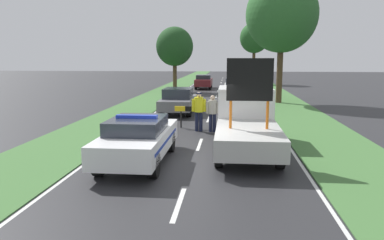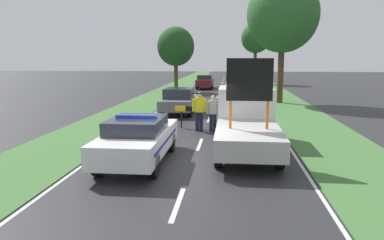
# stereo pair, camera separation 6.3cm
# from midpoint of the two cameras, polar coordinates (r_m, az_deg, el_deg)

# --- Properties ---
(ground_plane) EXTENTS (160.00, 160.00, 0.00)m
(ground_plane) POSITION_cam_midpoint_polar(r_m,az_deg,el_deg) (11.84, -0.07, -6.83)
(ground_plane) COLOR #28282B
(lane_markings) EXTENTS (6.90, 69.94, 0.01)m
(lane_markings) POSITION_cam_midpoint_polar(r_m,az_deg,el_deg) (30.04, 3.50, 3.12)
(lane_markings) COLOR silver
(lane_markings) RESTS_ON ground
(grass_verge_left) EXTENTS (3.30, 120.00, 0.03)m
(grass_verge_left) POSITION_cam_midpoint_polar(r_m,az_deg,el_deg) (32.11, -5.64, 3.53)
(grass_verge_left) COLOR #427038
(grass_verge_left) RESTS_ON ground
(grass_verge_right) EXTENTS (3.30, 120.00, 0.03)m
(grass_verge_right) POSITION_cam_midpoint_polar(r_m,az_deg,el_deg) (31.74, 12.95, 3.26)
(grass_verge_right) COLOR #427038
(grass_verge_right) RESTS_ON ground
(police_car) EXTENTS (1.85, 4.87, 1.56)m
(police_car) POSITION_cam_midpoint_polar(r_m,az_deg,el_deg) (12.05, -8.33, -2.82)
(police_car) COLOR white
(police_car) RESTS_ON ground
(work_truck) EXTENTS (2.09, 6.10, 3.31)m
(work_truck) POSITION_cam_midpoint_polar(r_m,az_deg,el_deg) (13.95, 8.12, 0.17)
(work_truck) COLOR white
(work_truck) RESTS_ON ground
(road_barrier) EXTENTS (3.02, 0.08, 1.03)m
(road_barrier) POSITION_cam_midpoint_polar(r_m,az_deg,el_deg) (17.75, 2.08, 1.48)
(road_barrier) COLOR black
(road_barrier) RESTS_ON ground
(police_officer) EXTENTS (0.64, 0.41, 1.79)m
(police_officer) POSITION_cam_midpoint_polar(r_m,az_deg,el_deg) (16.98, 0.94, 1.83)
(police_officer) COLOR #191E38
(police_officer) RESTS_ON ground
(pedestrian_civilian) EXTENTS (0.60, 0.38, 1.66)m
(pedestrian_civilian) POSITION_cam_midpoint_polar(r_m,az_deg,el_deg) (16.87, 3.05, 1.46)
(pedestrian_civilian) COLOR #191E38
(pedestrian_civilian) RESTS_ON ground
(traffic_cone_near_police) EXTENTS (0.46, 0.46, 0.63)m
(traffic_cone_near_police) POSITION_cam_midpoint_polar(r_m,az_deg,el_deg) (18.68, 9.45, 0.08)
(traffic_cone_near_police) COLOR black
(traffic_cone_near_police) RESTS_ON ground
(traffic_cone_centre_front) EXTENTS (0.42, 0.42, 0.59)m
(traffic_cone_centre_front) POSITION_cam_midpoint_polar(r_m,az_deg,el_deg) (16.90, -3.69, -0.88)
(traffic_cone_centre_front) COLOR black
(traffic_cone_centre_front) RESTS_ON ground
(traffic_cone_near_truck) EXTENTS (0.41, 0.41, 0.56)m
(traffic_cone_near_truck) POSITION_cam_midpoint_polar(r_m,az_deg,el_deg) (17.71, 10.11, -0.57)
(traffic_cone_near_truck) COLOR black
(traffic_cone_near_truck) RESTS_ON ground
(queued_car_suv_grey) EXTENTS (1.84, 4.56, 1.52)m
(queued_car_suv_grey) POSITION_cam_midpoint_polar(r_m,az_deg,el_deg) (22.60, -2.17, 3.02)
(queued_car_suv_grey) COLOR slate
(queued_car_suv_grey) RESTS_ON ground
(queued_car_sedan_silver) EXTENTS (1.88, 4.32, 1.56)m
(queued_car_sedan_silver) POSITION_cam_midpoint_polar(r_m,az_deg,el_deg) (28.65, 6.96, 4.40)
(queued_car_sedan_silver) COLOR #B2B2B7
(queued_car_sedan_silver) RESTS_ON ground
(queued_car_van_white) EXTENTS (1.95, 4.31, 1.48)m
(queued_car_van_white) POSITION_cam_midpoint_polar(r_m,az_deg,el_deg) (34.59, 6.56, 5.17)
(queued_car_van_white) COLOR silver
(queued_car_van_white) RESTS_ON ground
(queued_car_wagon_maroon) EXTENTS (1.71, 4.32, 1.49)m
(queued_car_wagon_maroon) POSITION_cam_midpoint_polar(r_m,az_deg,el_deg) (40.69, 1.75, 5.89)
(queued_car_wagon_maroon) COLOR maroon
(queued_car_wagon_maroon) RESTS_ON ground
(roadside_tree_near_left) EXTENTS (3.64, 3.64, 7.70)m
(roadside_tree_near_left) POSITION_cam_midpoint_polar(r_m,az_deg,el_deg) (48.96, 9.44, 12.20)
(roadside_tree_near_left) COLOR #4C3823
(roadside_tree_near_left) RESTS_ON ground
(roadside_tree_near_right) EXTENTS (5.13, 5.13, 9.05)m
(roadside_tree_near_right) POSITION_cam_midpoint_polar(r_m,az_deg,el_deg) (28.50, 13.46, 15.30)
(roadside_tree_near_right) COLOR #4C3823
(roadside_tree_near_right) RESTS_ON ground
(roadside_tree_mid_left) EXTENTS (3.60, 3.60, 6.29)m
(roadside_tree_mid_left) POSITION_cam_midpoint_polar(r_m,az_deg,el_deg) (37.09, -2.71, 11.09)
(roadside_tree_mid_left) COLOR #4C3823
(roadside_tree_mid_left) RESTS_ON ground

